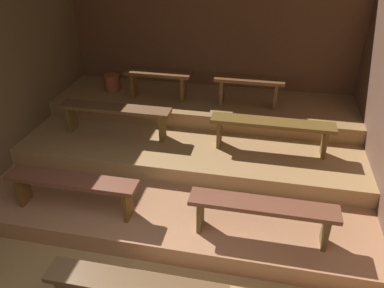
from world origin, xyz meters
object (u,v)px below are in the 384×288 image
bench_lower_left (72,185)px  bench_upper_left (158,78)px  pail_upper (112,82)px  bench_lower_right (263,210)px  bench_upper_right (249,85)px  bench_floor_center (135,288)px  bench_middle_left (115,112)px  bench_middle_right (272,127)px

bench_lower_left → bench_upper_left: 2.51m
pail_upper → bench_lower_right: bearing=-43.5°
bench_upper_left → bench_upper_right: 1.48m
bench_upper_left → pail_upper: 0.94m
bench_floor_center → bench_middle_left: bearing=114.5°
bench_middle_left → bench_middle_right: size_ratio=1.00×
bench_floor_center → bench_upper_right: (0.72, 3.51, 0.71)m
bench_lower_left → pail_upper: bearing=101.4°
bench_floor_center → pail_upper: size_ratio=6.21×
pail_upper → bench_upper_left: bearing=-11.0°
bench_lower_left → bench_middle_left: bench_middle_left is taller
pail_upper → bench_floor_center: bearing=-65.7°
bench_middle_left → bench_middle_right: (2.29, 0.00, 0.00)m
bench_upper_right → pail_upper: bearing=175.8°
bench_floor_center → pail_upper: pail_upper is taller
bench_lower_left → bench_middle_left: bearing=91.3°
bench_middle_right → bench_upper_right: 1.04m
bench_middle_left → pail_upper: size_ratio=6.12×
bench_upper_left → pail_upper: bench_upper_left is taller
bench_lower_right → bench_middle_right: bench_middle_right is taller
bench_floor_center → bench_middle_left: bench_middle_left is taller
bench_lower_left → bench_middle_left: size_ratio=0.95×
bench_upper_left → bench_middle_left: bearing=-113.3°
bench_lower_left → bench_middle_right: size_ratio=0.95×
bench_floor_center → bench_middle_right: bearing=66.4°
bench_upper_left → bench_upper_right: (1.48, 0.00, 0.00)m
bench_lower_left → pail_upper: (-0.53, 2.61, 0.26)m
bench_floor_center → bench_middle_left: (-1.17, 2.57, 0.48)m
bench_upper_left → bench_upper_right: size_ratio=1.00×
bench_middle_left → bench_floor_center: bearing=-65.5°
bench_floor_center → bench_middle_right: 2.85m
bench_lower_right → pail_upper: 3.80m
bench_lower_right → bench_upper_right: bench_upper_right is taller
bench_upper_left → pail_upper: size_ratio=3.95×
bench_upper_left → pail_upper: bearing=169.0°
bench_lower_right → bench_middle_right: bearing=88.7°
bench_middle_left → pail_upper: pail_upper is taller
bench_floor_center → bench_lower_left: bearing=136.8°
bench_middle_right → pail_upper: (-2.79, 1.11, 0.01)m
bench_lower_left → bench_middle_right: bench_middle_right is taller
bench_lower_right → bench_middle_right: (0.03, 1.50, 0.24)m
bench_upper_right → pail_upper: bench_upper_right is taller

